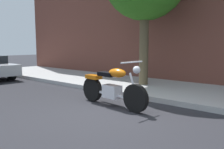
{
  "coord_description": "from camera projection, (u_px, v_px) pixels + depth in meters",
  "views": [
    {
      "loc": [
        3.18,
        -3.74,
        1.51
      ],
      "look_at": [
        -0.52,
        0.57,
        0.79
      ],
      "focal_mm": 37.69,
      "sensor_mm": 36.0,
      "label": 1
    }
  ],
  "objects": [
    {
      "name": "ground_plane",
      "position": [
        113.0,
        115.0,
        5.05
      ],
      "size": [
        60.0,
        60.0,
        0.0
      ],
      "primitive_type": "plane",
      "color": "#28282D"
    },
    {
      "name": "sidewalk",
      "position": [
        177.0,
        91.0,
        7.39
      ],
      "size": [
        20.98,
        3.07,
        0.14
      ],
      "primitive_type": "cube",
      "color": "#ABABAB",
      "rests_on": "ground"
    },
    {
      "name": "motorcycle",
      "position": [
        112.0,
        88.0,
        5.77
      ],
      "size": [
        2.15,
        0.7,
        1.14
      ],
      "color": "black",
      "rests_on": "ground"
    }
  ]
}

